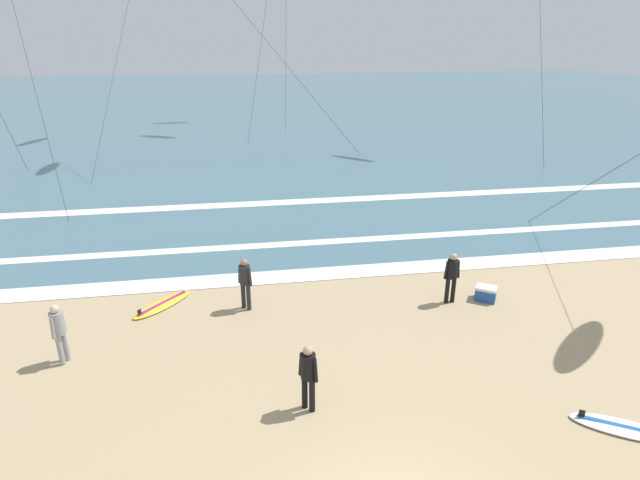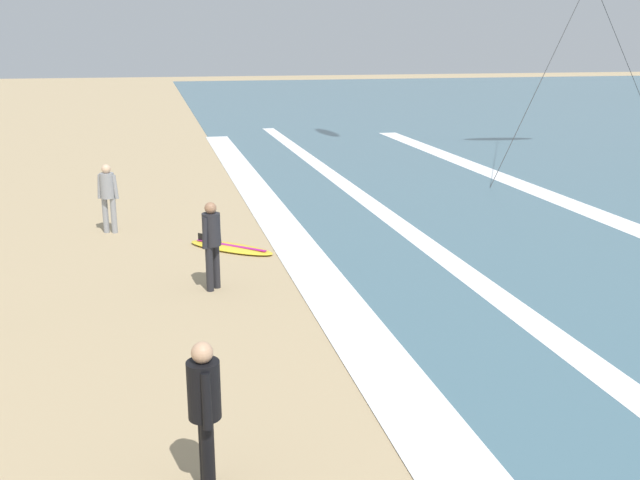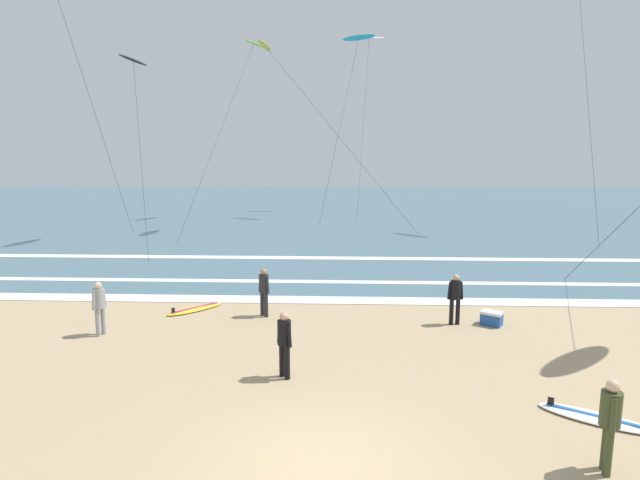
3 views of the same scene
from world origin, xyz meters
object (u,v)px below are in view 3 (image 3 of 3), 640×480
at_px(surfer_background_far, 610,418).
at_px(kite_cyan_mid_center, 359,39).
at_px(kite_black_far_left, 133,61).
at_px(kite_yellow_distant_low, 266,47).
at_px(surfboard_right_spare, 596,418).
at_px(surfboard_foreground_flat, 195,309).
at_px(kite_lime_high_right, 254,45).
at_px(surfer_left_far, 284,339).
at_px(surfer_left_near, 264,288).
at_px(cooler_box, 492,318).
at_px(surfer_right_near, 99,303).
at_px(surfer_mid_group, 455,295).
at_px(kite_white_low_near, 369,39).

relative_size(surfer_background_far, kite_cyan_mid_center, 0.10).
xyz_separation_m(kite_black_far_left, kite_yellow_distant_low, (7.56, 4.95, 1.85)).
distance_m(surfboard_right_spare, surfboard_foreground_flat, 12.17).
distance_m(surfboard_right_spare, kite_lime_high_right, 41.18).
height_order(surfer_left_far, kite_black_far_left, kite_black_far_left).
xyz_separation_m(surfer_left_near, kite_yellow_distant_low, (-2.82, 20.71, 12.13)).
xyz_separation_m(surfer_left_far, surfer_background_far, (5.63, -3.35, 0.00)).
bearing_deg(cooler_box, surfer_background_far, -93.00).
height_order(kite_black_far_left, kite_yellow_distant_low, kite_yellow_distant_low).
height_order(surfboard_foreground_flat, cooler_box, cooler_box).
distance_m(surfer_right_near, kite_black_far_left, 21.32).
distance_m(kite_cyan_mid_center, cooler_box, 34.91).
height_order(surfer_background_far, surfer_mid_group, same).
relative_size(surfer_background_far, kite_white_low_near, 0.09).
height_order(kite_yellow_distant_low, cooler_box, kite_yellow_distant_low).
bearing_deg(surfboard_foreground_flat, surfer_left_near, -13.14).
xyz_separation_m(surfer_left_far, surfer_left_near, (-1.19, 4.65, 0.00)).
relative_size(kite_lime_high_right, cooler_box, 22.07).
bearing_deg(kite_black_far_left, kite_white_low_near, 53.86).
xyz_separation_m(surfer_right_near, surfboard_right_spare, (12.04, -4.35, -0.91)).
distance_m(surfer_left_far, kite_black_far_left, 25.62).
bearing_deg(kite_lime_high_right, surfboard_right_spare, -70.52).
distance_m(kite_white_low_near, kite_lime_high_right, 13.19).
height_order(surfboard_foreground_flat, kite_cyan_mid_center, kite_cyan_mid_center).
relative_size(surfer_mid_group, surfboard_foreground_flat, 0.82).
xyz_separation_m(surfboard_foreground_flat, kite_white_low_near, (7.84, 36.72, 17.44)).
height_order(surfer_background_far, kite_black_far_left, kite_black_far_left).
bearing_deg(surfer_left_far, kite_white_low_near, 84.34).
bearing_deg(kite_black_far_left, kite_cyan_mid_center, 45.47).
relative_size(surfer_mid_group, surfboard_right_spare, 0.76).
bearing_deg(surfer_right_near, surfboard_foreground_flat, 51.58).
xyz_separation_m(kite_white_low_near, kite_black_far_left, (-15.73, -21.54, -6.26)).
relative_size(surfer_left_near, cooler_box, 2.11).
height_order(surfer_background_far, cooler_box, surfer_background_far).
bearing_deg(surfer_background_far, surfboard_foreground_flat, 137.34).
bearing_deg(surfboard_right_spare, surfer_mid_group, 104.17).
xyz_separation_m(kite_yellow_distant_low, cooler_box, (10.04, -21.32, -12.86)).
bearing_deg(kite_cyan_mid_center, cooler_box, -84.16).
bearing_deg(kite_white_low_near, kite_black_far_left, -126.14).
xyz_separation_m(kite_cyan_mid_center, kite_black_far_left, (-14.42, -14.66, -4.65)).
distance_m(surfer_right_near, kite_yellow_distant_low, 25.78).
distance_m(surfer_mid_group, kite_yellow_distant_low, 26.07).
relative_size(surfer_left_near, surfer_mid_group, 1.00).
bearing_deg(kite_lime_high_right, kite_cyan_mid_center, 4.35).
distance_m(surfboard_foreground_flat, kite_yellow_distant_low, 23.99).
bearing_deg(surfer_left_far, surfer_left_near, 104.40).
height_order(kite_lime_high_right, cooler_box, kite_lime_high_right).
height_order(surfer_mid_group, surfboard_right_spare, surfer_mid_group).
relative_size(surfer_left_far, kite_black_far_left, 0.14).
relative_size(surfer_right_near, surfboard_foreground_flat, 0.82).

